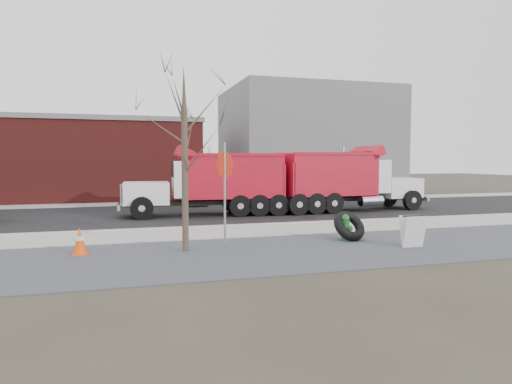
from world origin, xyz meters
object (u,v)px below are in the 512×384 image
object	(u,v)px
stop_sign	(225,177)
dump_truck_red_a	(344,178)
fire_hydrant	(345,229)
dump_truck_red_b	(213,181)
sandwich_board	(413,231)
truck_tire	(349,226)

from	to	relation	value
stop_sign	dump_truck_red_a	bearing A→B (deg)	25.81
fire_hydrant	dump_truck_red_a	bearing A→B (deg)	40.72
fire_hydrant	dump_truck_red_a	size ratio (longest dim) A/B	0.11
dump_truck_red_a	dump_truck_red_b	size ratio (longest dim) A/B	1.07
fire_hydrant	sandwich_board	bearing A→B (deg)	-72.39
stop_sign	truck_tire	bearing A→B (deg)	-21.37
dump_truck_red_b	fire_hydrant	bearing A→B (deg)	112.06
fire_hydrant	dump_truck_red_b	distance (m)	8.44
dump_truck_red_a	sandwich_board	bearing A→B (deg)	-109.56
fire_hydrant	dump_truck_red_b	bearing A→B (deg)	86.75
fire_hydrant	sandwich_board	size ratio (longest dim) A/B	0.92
sandwich_board	dump_truck_red_b	distance (m)	10.40
dump_truck_red_b	sandwich_board	bearing A→B (deg)	116.21
fire_hydrant	stop_sign	bearing A→B (deg)	153.98
stop_sign	dump_truck_red_b	bearing A→B (deg)	63.32
dump_truck_red_b	dump_truck_red_a	bearing A→B (deg)	-177.47
stop_sign	sandwich_board	bearing A→B (deg)	-37.82
truck_tire	dump_truck_red_b	world-z (taller)	dump_truck_red_b
fire_hydrant	dump_truck_red_b	size ratio (longest dim) A/B	0.11
sandwich_board	dump_truck_red_b	bearing A→B (deg)	113.62
fire_hydrant	truck_tire	distance (m)	0.17
dump_truck_red_a	dump_truck_red_b	world-z (taller)	dump_truck_red_a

